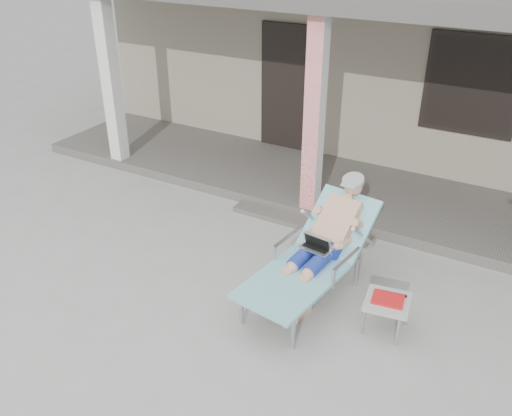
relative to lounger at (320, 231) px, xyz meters
The scene contains 7 objects.
ground 1.27m from the lounger, 142.85° to the right, with size 60.00×60.00×0.00m, color #9E9E99.
house 6.01m from the lounger, 97.64° to the left, with size 10.40×5.40×3.30m.
porch_deck 2.62m from the lounger, 108.27° to the left, with size 10.00×2.00×0.15m, color #605B56.
porch_overhang 3.18m from the lounger, 108.66° to the left, with size 10.00×2.30×2.85m.
porch_step 1.66m from the lounger, 122.37° to the left, with size 2.00×0.30×0.07m, color #605B56.
lounger is the anchor object (origin of this frame).
side_table 1.02m from the lounger, 16.94° to the right, with size 0.50×0.50×0.40m.
Camera 1 is at (2.65, -4.07, 3.76)m, focal length 38.00 mm.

